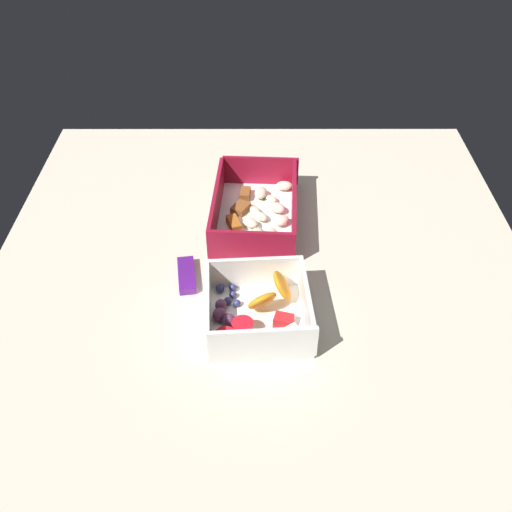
# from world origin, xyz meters

# --- Properties ---
(table_surface) EXTENTS (0.80, 0.80, 0.02)m
(table_surface) POSITION_xyz_m (0.00, 0.00, 0.01)
(table_surface) COLOR beige
(table_surface) RESTS_ON ground
(pasta_container) EXTENTS (0.22, 0.14, 0.06)m
(pasta_container) POSITION_xyz_m (0.09, 0.01, 0.04)
(pasta_container) COLOR white
(pasta_container) RESTS_ON table_surface
(fruit_bowl) EXTENTS (0.14, 0.14, 0.05)m
(fruit_bowl) POSITION_xyz_m (-0.13, 0.01, 0.04)
(fruit_bowl) COLOR white
(fruit_bowl) RESTS_ON table_surface
(candy_bar) EXTENTS (0.07, 0.03, 0.01)m
(candy_bar) POSITION_xyz_m (-0.04, 0.11, 0.03)
(candy_bar) COLOR #51197A
(candy_bar) RESTS_ON table_surface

